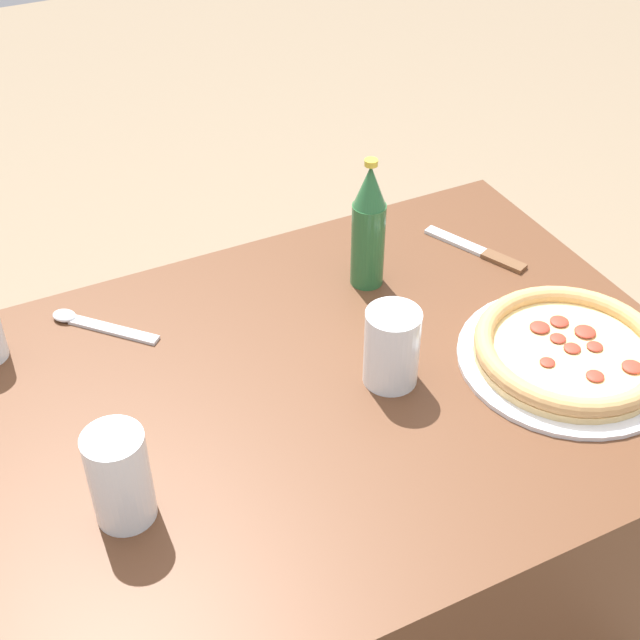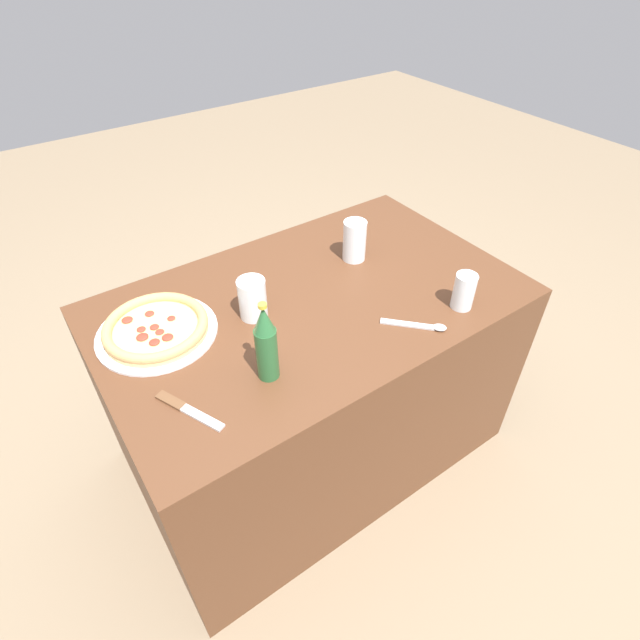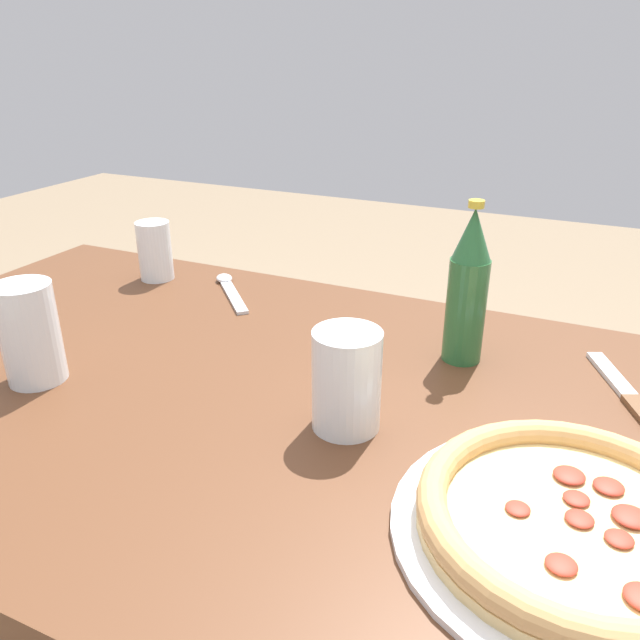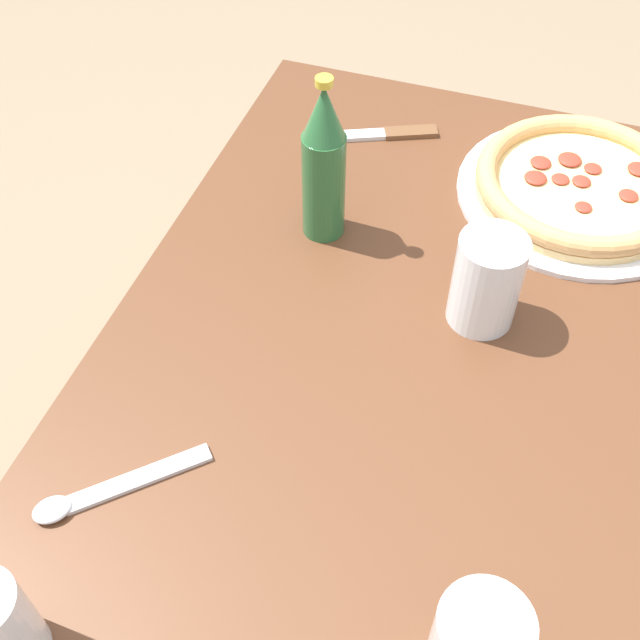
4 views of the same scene
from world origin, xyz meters
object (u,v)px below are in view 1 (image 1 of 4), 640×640
knife (479,251)px  glass_orange_juice (121,481)px  pizza_pepperoni (570,351)px  glass_iced_tea (392,348)px  beer_bottle (369,227)px  spoon (90,323)px

knife → glass_orange_juice: bearing=-158.5°
knife → pizza_pepperoni: bearing=-98.3°
knife → glass_iced_tea: bearing=-144.8°
beer_bottle → glass_iced_tea: bearing=-110.5°
glass_iced_tea → knife: size_ratio=0.64×
pizza_pepperoni → glass_iced_tea: size_ratio=2.71×
glass_orange_juice → spoon: glass_orange_juice is taller
spoon → pizza_pepperoni: bearing=-32.9°
beer_bottle → spoon: bearing=168.6°
glass_iced_tea → spoon: 0.49m
beer_bottle → glass_orange_juice: bearing=-149.5°
glass_orange_juice → glass_iced_tea: (0.43, 0.07, -0.00)m
glass_iced_tea → spoon: size_ratio=0.81×
glass_orange_juice → spoon: 0.40m
spoon → knife: bearing=-8.8°
beer_bottle → knife: 0.25m
glass_orange_juice → knife: size_ratio=0.72×
glass_iced_tea → beer_bottle: bearing=69.5°
pizza_pepperoni → beer_bottle: (-0.18, 0.32, 0.09)m
glass_iced_tea → knife: glass_iced_tea is taller
pizza_pepperoni → knife: size_ratio=1.74×
glass_orange_juice → pizza_pepperoni: bearing=-1.3°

